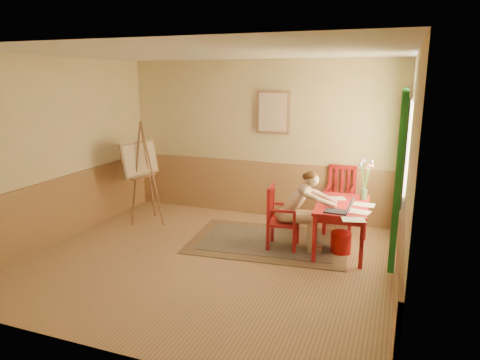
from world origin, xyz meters
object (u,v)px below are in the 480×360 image
at_px(chair_back, 340,197).
at_px(laptop, 341,209).
at_px(chair_left, 280,218).
at_px(figure, 300,207).
at_px(easel, 141,163).
at_px(table, 342,210).

bearing_deg(chair_back, laptop, -82.34).
relative_size(chair_left, chair_back, 0.90).
bearing_deg(figure, chair_left, -177.13).
xyz_separation_m(laptop, easel, (-3.51, 0.60, 0.29)).
bearing_deg(easel, chair_back, 14.82).
height_order(table, chair_back, chair_back).
height_order(figure, easel, easel).
bearing_deg(easel, laptop, -9.72).
xyz_separation_m(chair_left, figure, (0.29, 0.01, 0.19)).
height_order(chair_left, figure, figure).
relative_size(chair_back, laptop, 2.66).
bearing_deg(chair_left, chair_back, 60.38).
bearing_deg(laptop, easel, 170.28).
bearing_deg(chair_back, figure, -108.73).
relative_size(table, chair_left, 1.30).
distance_m(chair_left, laptop, 0.98).
bearing_deg(laptop, chair_back, 97.66).
distance_m(table, chair_back, 1.05).
height_order(table, laptop, laptop).
height_order(table, chair_left, chair_left).
relative_size(laptop, easel, 0.22).
bearing_deg(chair_back, table, -80.84).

